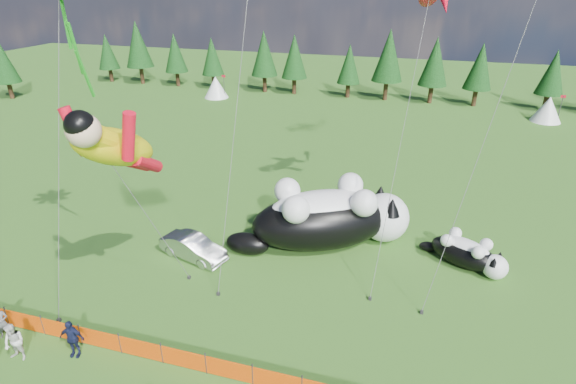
{
  "coord_description": "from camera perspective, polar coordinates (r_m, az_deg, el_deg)",
  "views": [
    {
      "loc": [
        7.88,
        -14.87,
        14.6
      ],
      "look_at": [
        2.42,
        4.0,
        5.19
      ],
      "focal_mm": 28.0,
      "sensor_mm": 36.0,
      "label": 1
    }
  ],
  "objects": [
    {
      "name": "festival_tents",
      "position": [
        56.52,
        19.18,
        10.71
      ],
      "size": [
        50.0,
        3.2,
        2.8
      ],
      "primitive_type": null,
      "color": "white",
      "rests_on": "ground"
    },
    {
      "name": "cat_small",
      "position": [
        26.89,
        21.84,
        -7.19
      ],
      "size": [
        4.66,
        3.29,
        1.81
      ],
      "rotation": [
        0.0,
        0.0,
        -0.48
      ],
      "color": "black",
      "rests_on": "ground"
    },
    {
      "name": "superhero_kite",
      "position": [
        19.65,
        -21.1,
        5.34
      ],
      "size": [
        5.22,
        5.71,
        10.9
      ],
      "color": "yellow",
      "rests_on": "ground"
    },
    {
      "name": "tree_line",
      "position": [
        61.31,
        8.82,
        15.37
      ],
      "size": [
        90.0,
        4.0,
        8.0
      ],
      "primitive_type": null,
      "color": "black",
      "rests_on": "ground"
    },
    {
      "name": "safety_fence",
      "position": [
        20.04,
        -13.1,
        -19.95
      ],
      "size": [
        22.06,
        0.06,
        1.1
      ],
      "color": "#262626",
      "rests_on": "ground"
    },
    {
      "name": "spectator_b",
      "position": [
        22.7,
        -31.41,
        -16.02
      ],
      "size": [
        0.88,
        0.53,
        1.8
      ],
      "primitive_type": "imported",
      "rotation": [
        0.0,
        0.0,
        0.01
      ],
      "color": "silver",
      "rests_on": "ground"
    },
    {
      "name": "cat_large",
      "position": [
        26.51,
        5.38,
        -3.12
      ],
      "size": [
        10.34,
        7.3,
        4.02
      ],
      "rotation": [
        0.0,
        0.0,
        0.48
      ],
      "color": "black",
      "rests_on": "ground"
    },
    {
      "name": "spectator_a",
      "position": [
        24.24,
        -32.63,
        -13.69
      ],
      "size": [
        0.74,
        0.65,
        1.72
      ],
      "primitive_type": "imported",
      "rotation": [
        0.0,
        0.0,
        0.48
      ],
      "color": "#58585D",
      "rests_on": "ground"
    },
    {
      "name": "car",
      "position": [
        26.36,
        -11.93,
        -6.91
      ],
      "size": [
        4.32,
        2.48,
        1.35
      ],
      "primitive_type": "imported",
      "rotation": [
        0.0,
        0.0,
        1.3
      ],
      "color": "#AFAFB4",
      "rests_on": "ground"
    },
    {
      "name": "spectator_c",
      "position": [
        21.8,
        -25.76,
        -16.41
      ],
      "size": [
        1.14,
        0.73,
        1.81
      ],
      "primitive_type": "imported",
      "rotation": [
        0.0,
        0.0,
        0.18
      ],
      "color": "#141939",
      "rests_on": "ground"
    },
    {
      "name": "ground",
      "position": [
        22.28,
        -9.23,
        -15.75
      ],
      "size": [
        160.0,
        160.0,
        0.0
      ],
      "primitive_type": "plane",
      "color": "#173B0A",
      "rests_on": "ground"
    }
  ]
}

